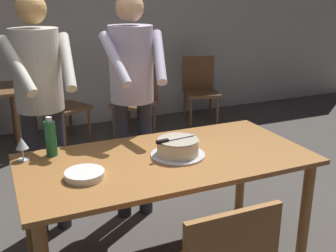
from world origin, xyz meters
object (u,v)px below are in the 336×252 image
Objects in this scene: background_chair_2 at (137,98)px; background_chair_3 at (61,104)px; cake_knife at (168,140)px; plate_stack at (85,175)px; cake_on_platter at (178,148)px; water_bottle at (51,138)px; wine_glass_near at (22,144)px; main_dining_table at (167,172)px; background_chair_0 at (200,88)px; person_standing_beside at (40,92)px; person_cutting_cake at (132,85)px.

background_chair_2 is 1.00× the size of background_chair_3.
cake_knife is 1.23× the size of plate_stack.
cake_knife is at bearing -173.49° from cake_on_platter.
water_bottle is (-0.71, 0.33, 0.06)m from cake_on_platter.
cake_knife is (-0.07, -0.01, 0.06)m from cake_on_platter.
wine_glass_near is (-0.28, 0.40, 0.08)m from plate_stack.
background_chair_2 reaches higher than main_dining_table.
cake_on_platter is at bearing -120.97° from background_chair_0.
cake_on_platter is 2.57m from background_chair_3.
background_chair_2 is (1.21, 2.55, -0.28)m from plate_stack.
background_chair_0 is at bearing 57.98° from cake_knife.
person_standing_beside is 1.98m from background_chair_3.
person_cutting_cake is (0.01, 0.67, 0.21)m from cake_knife.
plate_stack is at bearing -81.89° from person_standing_beside.
plate_stack is 1.53× the size of wine_glass_near.
cake_on_platter is (0.07, -0.01, 0.15)m from main_dining_table.
plate_stack is 0.44m from water_bottle.
water_bottle is 2.54m from background_chair_2.
background_chair_3 is at bearing 77.42° from person_standing_beside.
background_chair_3 is (0.41, 2.21, -0.37)m from water_bottle.
background_chair_2 is (0.68, 2.47, -0.37)m from cake_knife.
water_bottle is at bearing -134.88° from background_chair_0.
main_dining_table is 1.99× the size of background_chair_2.
cake_knife is 0.55m from plate_stack.
water_bottle is 0.76m from person_cutting_cake.
person_standing_beside is (-0.65, 0.03, 0.00)m from person_cutting_cake.
person_standing_beside is (-0.11, 0.78, 0.31)m from plate_stack.
background_chair_3 is at bearing 95.22° from main_dining_table.
cake_on_platter is at bearing 6.51° from cake_knife.
person_standing_beside reaches higher than background_chair_0.
background_chair_2 is at bearing 74.60° from cake_knife.
person_standing_beside is at bearing 65.25° from wine_glass_near.
main_dining_table is 0.55m from plate_stack.
person_standing_beside is at bearing 177.37° from person_cutting_cake.
cake_on_platter is 1.03m from person_standing_beside.
water_bottle is at bearing 2.28° from wine_glass_near.
background_chair_2 reaches higher than plate_stack.
background_chair_0 and background_chair_2 have the same top height.
wine_glass_near is at bearing -104.75° from background_chair_3.
background_chair_0 is at bearing 45.12° from water_bottle.
main_dining_table is at bearing -105.51° from background_chair_2.
background_chair_2 is at bearing 69.57° from person_cutting_cake.
main_dining_table is 1.99× the size of background_chair_3.
person_standing_beside is (-0.00, 0.37, 0.21)m from water_bottle.
cake_knife is 0.30× the size of background_chair_0.
plate_stack is 2.83m from background_chair_2.
cake_on_platter is 0.10m from cake_knife.
wine_glass_near is at bearing 158.06° from cake_knife.
background_chair_0 is at bearing 2.92° from background_chair_3.
background_chair_3 is (-0.91, 0.07, 0.00)m from background_chair_2.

